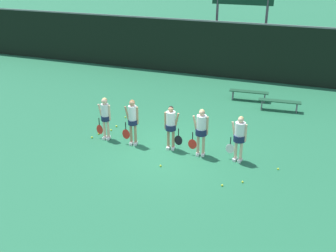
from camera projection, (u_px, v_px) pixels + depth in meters
name	position (u px, v px, depth m)	size (l,w,h in m)	color
ground_plane	(169.00, 149.00, 14.33)	(140.00, 140.00, 0.00)	#216642
fence_windscreen	(230.00, 50.00, 21.88)	(60.00, 0.08, 3.16)	black
scoreboard	(242.00, 2.00, 21.83)	(3.42, 0.15, 5.25)	#515156
bench_courtside	(280.00, 102.00, 17.68)	(1.90, 0.53, 0.47)	#19472D
bench_far	(249.00, 92.00, 18.91)	(1.87, 0.51, 0.47)	#19472D
player_0	(105.00, 115.00, 14.74)	(0.61, 0.33, 1.67)	beige
player_1	(132.00, 119.00, 14.29)	(0.63, 0.35, 1.75)	tan
player_2	(171.00, 124.00, 13.98)	(0.67, 0.38, 1.65)	tan
player_3	(201.00, 129.00, 13.50)	(0.68, 0.40, 1.73)	tan
player_4	(239.00, 135.00, 13.15)	(0.69, 0.40, 1.64)	beige
tennis_ball_0	(180.00, 139.00, 15.00)	(0.06, 0.06, 0.06)	#CCE033
tennis_ball_1	(111.00, 130.00, 15.79)	(0.07, 0.07, 0.07)	#CCE033
tennis_ball_2	(125.00, 117.00, 17.03)	(0.06, 0.06, 0.06)	#CCE033
tennis_ball_3	(161.00, 166.00, 13.14)	(0.07, 0.07, 0.07)	#CCE033
tennis_ball_4	(92.00, 137.00, 15.16)	(0.07, 0.07, 0.07)	#CCE033
tennis_ball_5	(278.00, 169.00, 12.95)	(0.06, 0.06, 0.06)	#CCE033
tennis_ball_6	(116.00, 126.00, 16.13)	(0.07, 0.07, 0.07)	#CCE033
tennis_ball_7	(99.00, 134.00, 15.47)	(0.07, 0.07, 0.07)	#CCE033
tennis_ball_8	(222.00, 185.00, 12.03)	(0.07, 0.07, 0.07)	#CCE033
tennis_ball_9	(243.00, 182.00, 12.21)	(0.06, 0.06, 0.06)	#CCE033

